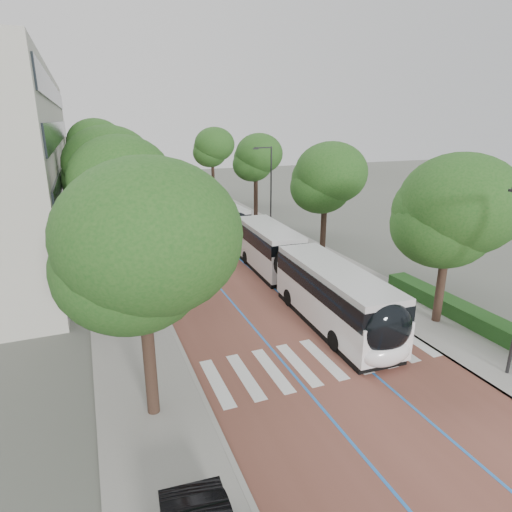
{
  "coord_description": "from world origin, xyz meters",
  "views": [
    {
      "loc": [
        -8.92,
        -13.68,
        10.31
      ],
      "look_at": [
        0.31,
        9.43,
        2.4
      ],
      "focal_mm": 30.0,
      "sensor_mm": 36.0,
      "label": 1
    }
  ],
  "objects": [
    {
      "name": "sidewalk_right",
      "position": [
        7.5,
        40.0,
        0.06
      ],
      "size": [
        4.0,
        140.0,
        0.12
      ],
      "primitive_type": "cube",
      "color": "gray",
      "rests_on": "ground"
    },
    {
      "name": "sidewalk_left",
      "position": [
        -7.5,
        40.0,
        0.06
      ],
      "size": [
        4.0,
        140.0,
        0.12
      ],
      "primitive_type": "cube",
      "color": "gray",
      "rests_on": "ground"
    },
    {
      "name": "ground",
      "position": [
        0.0,
        0.0,
        0.0
      ],
      "size": [
        160.0,
        160.0,
        0.0
      ],
      "primitive_type": "plane",
      "color": "#51544C",
      "rests_on": "ground"
    },
    {
      "name": "zebra_crossing",
      "position": [
        0.2,
        1.0,
        0.03
      ],
      "size": [
        10.55,
        3.6,
        0.01
      ],
      "color": "silver",
      "rests_on": "ground"
    },
    {
      "name": "streetlight_far",
      "position": [
        6.62,
        22.0,
        4.82
      ],
      "size": [
        1.82,
        0.2,
        8.0
      ],
      "color": "#2A2A2C",
      "rests_on": "sidewalk_right"
    },
    {
      "name": "bus_queued_0",
      "position": [
        2.19,
        24.14,
        1.62
      ],
      "size": [
        2.91,
        12.47,
        3.2
      ],
      "rotation": [
        0.0,
        0.0,
        0.03
      ],
      "color": "white",
      "rests_on": "ground"
    },
    {
      "name": "road",
      "position": [
        0.0,
        40.0,
        0.01
      ],
      "size": [
        11.0,
        140.0,
        0.02
      ],
      "primitive_type": "cube",
      "color": "brown",
      "rests_on": "ground"
    },
    {
      "name": "kerb_right",
      "position": [
        5.6,
        40.0,
        0.06
      ],
      "size": [
        0.2,
        140.0,
        0.14
      ],
      "primitive_type": "cube",
      "color": "gray",
      "rests_on": "ground"
    },
    {
      "name": "hedge",
      "position": [
        9.1,
        0.0,
        0.52
      ],
      "size": [
        1.2,
        14.0,
        0.8
      ],
      "primitive_type": "cube",
      "color": "#1E4618",
      "rests_on": "sidewalk_right"
    },
    {
      "name": "bus_queued_1",
      "position": [
        2.21,
        36.86,
        1.62
      ],
      "size": [
        2.92,
        12.47,
        3.2
      ],
      "rotation": [
        0.0,
        0.0,
        0.03
      ],
      "color": "white",
      "rests_on": "ground"
    },
    {
      "name": "kerb_left",
      "position": [
        -5.6,
        40.0,
        0.06
      ],
      "size": [
        0.2,
        140.0,
        0.14
      ],
      "primitive_type": "cube",
      "color": "gray",
      "rests_on": "ground"
    },
    {
      "name": "trees_left",
      "position": [
        -7.5,
        25.42,
        6.64
      ],
      "size": [
        6.35,
        60.83,
        9.98
      ],
      "color": "black",
      "rests_on": "ground"
    },
    {
      "name": "lane_line_left",
      "position": [
        -1.6,
        40.0,
        0.02
      ],
      "size": [
        0.12,
        126.0,
        0.01
      ],
      "primitive_type": "cube",
      "color": "blue",
      "rests_on": "road"
    },
    {
      "name": "lead_bus",
      "position": [
        2.52,
        7.56,
        1.63
      ],
      "size": [
        3.31,
        18.49,
        3.2
      ],
      "rotation": [
        0.0,
        0.0,
        -0.04
      ],
      "color": "black",
      "rests_on": "ground"
    },
    {
      "name": "trees_right",
      "position": [
        7.7,
        20.25,
        6.15
      ],
      "size": [
        5.89,
        47.66,
        8.91
      ],
      "color": "black",
      "rests_on": "ground"
    },
    {
      "name": "lane_line_right",
      "position": [
        1.6,
        40.0,
        0.02
      ],
      "size": [
        0.12,
        126.0,
        0.01
      ],
      "primitive_type": "cube",
      "color": "blue",
      "rests_on": "road"
    },
    {
      "name": "lamp_post_left",
      "position": [
        -6.1,
        8.0,
        4.12
      ],
      "size": [
        0.14,
        0.14,
        8.0
      ],
      "primitive_type": "cylinder",
      "color": "#2A2A2C",
      "rests_on": "sidewalk_left"
    }
  ]
}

